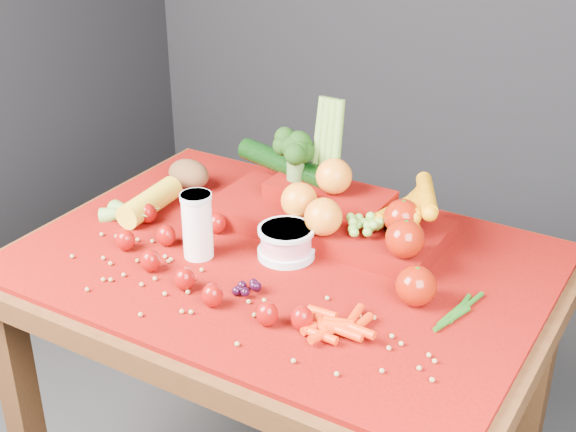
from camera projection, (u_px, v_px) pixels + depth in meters
The scene contains 12 objects.
table at pixel (283, 301), 1.70m from camera, with size 1.10×0.80×0.75m.
red_cloth at pixel (283, 260), 1.65m from camera, with size 1.05×0.75×0.01m, color #720C03.
milk_glass at pixel (197, 223), 1.63m from camera, with size 0.07×0.07×0.14m.
yogurt_bowl at pixel (286, 241), 1.64m from camera, with size 0.12×0.12×0.06m.
strawberry_scatter at pixel (194, 260), 1.59m from camera, with size 0.54×0.28×0.05m.
dark_grape_cluster at pixel (247, 287), 1.53m from camera, with size 0.06×0.05×0.03m, color black, non-canonical shape.
soybean_scatter at pixel (228, 302), 1.50m from camera, with size 0.84×0.24×0.01m, color olive, non-canonical shape.
corn_ear at pixel (137, 209), 1.80m from camera, with size 0.19×0.24×0.06m.
potato at pixel (189, 174), 1.94m from camera, with size 0.11×0.08×0.07m, color #53341B.
baby_carrot_pile at pixel (338, 322), 1.42m from camera, with size 0.17×0.17×0.03m, color red, non-canonical shape.
green_bean_pile at pixel (463, 312), 1.46m from camera, with size 0.14×0.12×0.01m, color #1A4F12, non-canonical shape.
produce_mound at pixel (337, 207), 1.72m from camera, with size 0.62×0.37×0.27m.
Camera 1 is at (0.74, -1.22, 1.59)m, focal length 50.00 mm.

